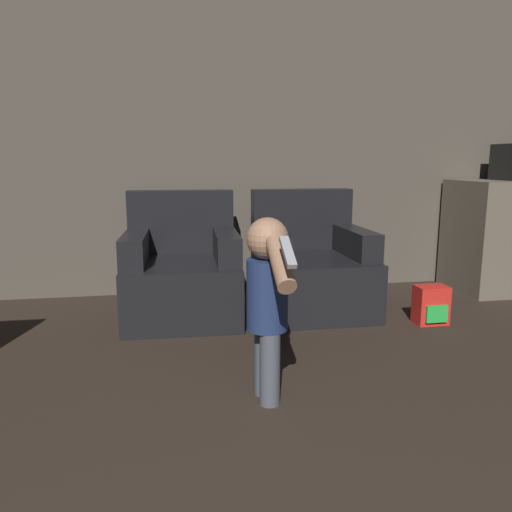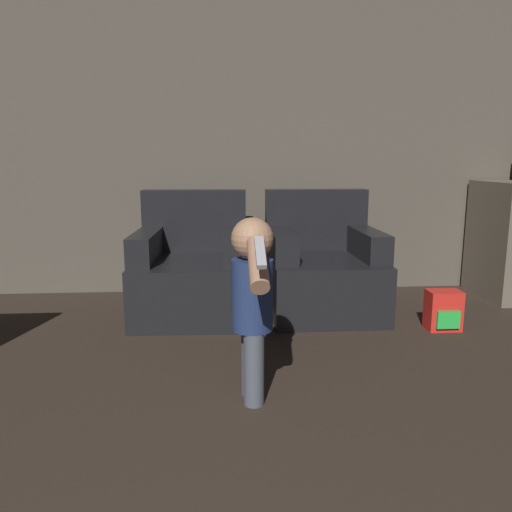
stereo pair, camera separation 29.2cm
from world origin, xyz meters
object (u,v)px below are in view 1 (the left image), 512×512
Objects in this scene: armchair_right at (311,268)px; person_toddler at (268,295)px; toy_backpack at (431,305)px; armchair_left at (182,273)px.

armchair_right is 1.03× the size of person_toddler.
armchair_right is 0.89m from toy_backpack.
armchair_left is 1.03× the size of person_toddler.
armchair_left is at bearing 10.69° from person_toddler.
armchair_left is 1.76m from toy_backpack.
toy_backpack is at bearing -59.31° from person_toddler.
armchair_right is 3.34× the size of toy_backpack.
person_toddler is 3.25× the size of toy_backpack.
armchair_left reaches higher than person_toddler.
armchair_left is 3.35× the size of toy_backpack.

